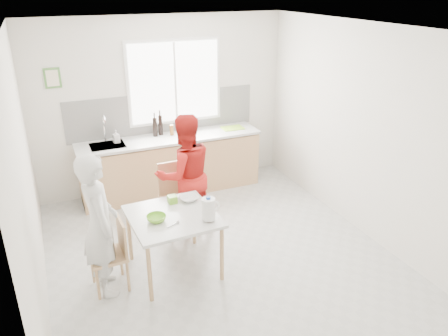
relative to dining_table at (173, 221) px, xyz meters
The scene contains 21 objects.
ground 0.88m from the dining_table, ahead, with size 4.50×4.50×0.00m, color #B7B7B2.
room_shell 1.16m from the dining_table, ahead, with size 4.50×4.50×4.50m.
window 2.65m from the dining_table, 71.13° to the left, with size 1.50×0.06×1.30m.
backsplash 2.46m from the dining_table, 75.76° to the left, with size 3.00×0.02×0.65m, color white.
picture_frame 2.80m from the dining_table, 112.59° to the left, with size 0.22×0.03×0.28m.
kitchen_counter 2.12m from the dining_table, 73.93° to the left, with size 2.84×0.64×1.37m.
dining_table is the anchor object (origin of this frame).
chair_left 0.72m from the dining_table, behind, with size 0.39×0.39×0.81m.
chair_far 0.90m from the dining_table, 69.44° to the left, with size 0.46×0.46×0.96m.
person_white 0.81m from the dining_table, behind, with size 0.58×0.38×1.60m, color silver.
person_red 0.91m from the dining_table, 62.23° to the left, with size 0.79×0.62×1.63m, color red.
bowl_green 0.23m from the dining_table, 163.48° to the right, with size 0.22×0.22×0.07m, color #74C02C.
bowl_white 0.40m from the dining_table, 42.29° to the left, with size 0.22×0.22×0.05m, color white.
milk_jug 0.48m from the dining_table, 38.36° to the right, with size 0.21×0.15×0.27m.
green_box 0.32m from the dining_table, 72.83° to the left, with size 0.10×0.10×0.09m, color #74BA2B.
spoon 0.25m from the dining_table, 107.50° to the right, with size 0.01×0.01×0.16m, color #A5A5AA.
cutting_board 2.64m from the dining_table, 50.96° to the left, with size 0.35×0.25×0.01m, color #9FD932.
wine_bottle_a 2.28m from the dining_table, 77.38° to the left, with size 0.07×0.07×0.32m, color black.
wine_bottle_b 2.23m from the dining_table, 79.68° to the left, with size 0.07×0.07×0.30m, color black.
jar_amber 2.23m from the dining_table, 73.05° to the left, with size 0.06×0.06×0.16m, color brown.
soap_bottle 2.15m from the dining_table, 95.80° to the left, with size 0.09×0.09×0.19m, color #999999.
Camera 1 is at (-1.74, -4.23, 3.14)m, focal length 35.00 mm.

